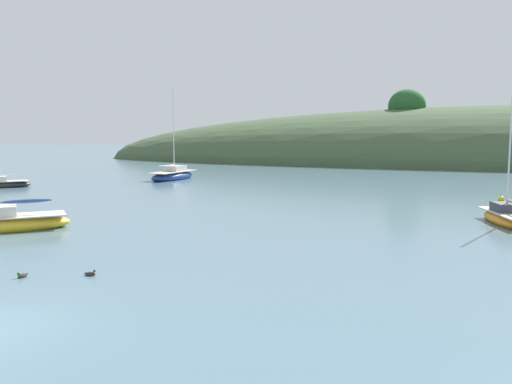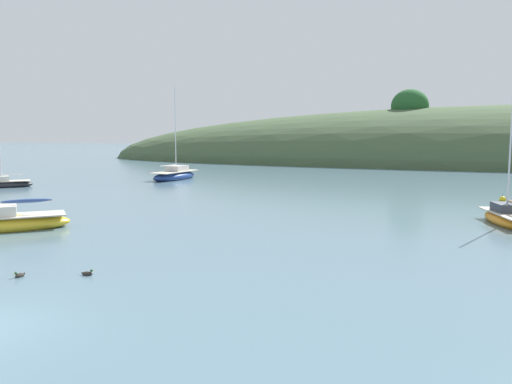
# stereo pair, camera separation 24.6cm
# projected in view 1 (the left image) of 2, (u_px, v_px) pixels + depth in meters

# --- Properties ---
(sailboat_yellow_far) EXTENTS (2.94, 5.17, 7.09)m
(sailboat_yellow_far) POSITION_uv_depth(u_px,v_px,m) (508.00, 218.00, 26.79)
(sailboat_yellow_far) COLOR orange
(sailboat_yellow_far) RESTS_ON ground
(sailboat_black_sloop) EXTENTS (2.65, 6.94, 9.51)m
(sailboat_black_sloop) POSITION_uv_depth(u_px,v_px,m) (173.00, 175.00, 52.82)
(sailboat_black_sloop) COLOR navy
(sailboat_black_sloop) RESTS_ON ground
(sailboat_grey_yawl) EXTENTS (5.54, 5.51, 8.27)m
(sailboat_grey_yawl) POSITION_uv_depth(u_px,v_px,m) (6.00, 223.00, 24.97)
(sailboat_grey_yawl) COLOR gold
(sailboat_grey_yawl) RESTS_ON ground
(sailboat_white_near) EXTENTS (4.16, 4.43, 6.71)m
(sailboat_white_near) POSITION_uv_depth(u_px,v_px,m) (2.00, 184.00, 44.85)
(sailboat_white_near) COLOR #232328
(sailboat_white_near) RESTS_ON ground
(mooring_buoy_inner) EXTENTS (0.44, 0.44, 0.54)m
(mooring_buoy_inner) POSITION_uv_depth(u_px,v_px,m) (501.00, 199.00, 36.04)
(mooring_buoy_inner) COLOR yellow
(mooring_buoy_inner) RESTS_ON ground
(mooring_buoy_channel) EXTENTS (0.44, 0.44, 0.54)m
(mooring_buoy_channel) POSITION_uv_depth(u_px,v_px,m) (8.00, 209.00, 31.06)
(mooring_buoy_channel) COLOR yellow
(mooring_buoy_channel) RESTS_ON ground
(duck_lead) EXTENTS (0.42, 0.27, 0.24)m
(duck_lead) POSITION_uv_depth(u_px,v_px,m) (90.00, 274.00, 17.05)
(duck_lead) COLOR #2D2823
(duck_lead) RESTS_ON ground
(duck_lone_right) EXTENTS (0.21, 0.43, 0.24)m
(duck_lone_right) POSITION_uv_depth(u_px,v_px,m) (22.00, 276.00, 16.82)
(duck_lone_right) COLOR #2D2823
(duck_lone_right) RESTS_ON ground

